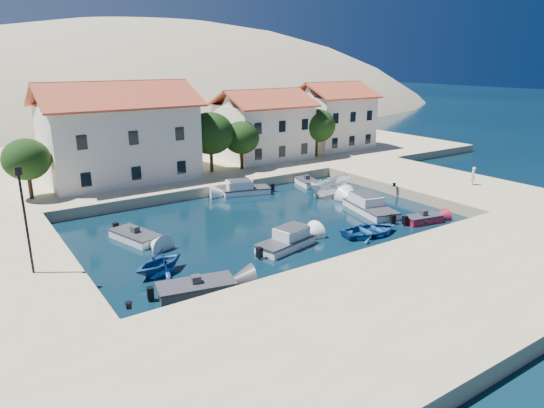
{
  "coord_description": "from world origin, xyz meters",
  "views": [
    {
      "loc": [
        -20.43,
        -20.89,
        12.81
      ],
      "look_at": [
        -0.27,
        8.95,
        2.0
      ],
      "focal_mm": 32.0,
      "sensor_mm": 36.0,
      "label": 1
    }
  ],
  "objects": [
    {
      "name": "cabin_cruiser_south",
      "position": [
        -1.8,
        4.98,
        0.48
      ],
      "size": [
        4.8,
        2.87,
        1.6
      ],
      "rotation": [
        0.0,
        0.0,
        0.23
      ],
      "color": "white",
      "rests_on": "ground"
    },
    {
      "name": "quay_north",
      "position": [
        2.0,
        38.0,
        0.5
      ],
      "size": [
        80.0,
        36.0,
        1.0
      ],
      "primitive_type": "cube",
      "color": "tan",
      "rests_on": "ground"
    },
    {
      "name": "trees",
      "position": [
        4.51,
        25.46,
        4.84
      ],
      "size": [
        37.3,
        5.3,
        6.45
      ],
      "color": "#382314",
      "rests_on": "quay_north"
    },
    {
      "name": "building_mid",
      "position": [
        12.0,
        29.0,
        5.22
      ],
      "size": [
        10.5,
        8.4,
        8.3
      ],
      "color": "white",
      "rests_on": "quay_north"
    },
    {
      "name": "building_left",
      "position": [
        -6.0,
        28.0,
        5.94
      ],
      "size": [
        14.7,
        9.45,
        9.7
      ],
      "color": "white",
      "rests_on": "quay_north"
    },
    {
      "name": "boat_east",
      "position": [
        9.99,
        13.89,
        0.0
      ],
      "size": [
        5.16,
        2.27,
        1.94
      ],
      "primitive_type": "imported",
      "rotation": [
        0.0,
        0.0,
        1.65
      ],
      "color": "white",
      "rests_on": "ground"
    },
    {
      "name": "cabin_cruiser_north",
      "position": [
        3.29,
        18.82,
        0.48
      ],
      "size": [
        5.05,
        3.22,
        1.6
      ],
      "rotation": [
        0.0,
        0.0,
        2.86
      ],
      "color": "white",
      "rests_on": "ground"
    },
    {
      "name": "hills",
      "position": [
        20.64,
        123.62,
        -23.4
      ],
      "size": [
        254.0,
        176.0,
        99.0
      ],
      "color": "tan",
      "rests_on": "ground"
    },
    {
      "name": "rowboat_south",
      "position": [
        5.12,
        3.57,
        0.0
      ],
      "size": [
        5.11,
        4.0,
        0.96
      ],
      "primitive_type": "imported",
      "rotation": [
        0.0,
        0.0,
        1.42
      ],
      "color": "navy",
      "rests_on": "ground"
    },
    {
      "name": "motorboat_white_west",
      "position": [
        -10.05,
        12.4,
        0.29
      ],
      "size": [
        3.0,
        4.62,
        1.25
      ],
      "rotation": [
        0.0,
        0.0,
        -1.29
      ],
      "color": "white",
      "rests_on": "ground"
    },
    {
      "name": "quay_south",
      "position": [
        0.0,
        -6.0,
        0.5
      ],
      "size": [
        52.0,
        12.0,
        1.0
      ],
      "primitive_type": "cube",
      "color": "tan",
      "rests_on": "ground"
    },
    {
      "name": "cabin_cruiser_east",
      "position": [
        9.17,
        7.64,
        0.48
      ],
      "size": [
        3.61,
        6.18,
        1.6
      ],
      "rotation": [
        0.0,
        0.0,
        1.34
      ],
      "color": "white",
      "rests_on": "ground"
    },
    {
      "name": "quay_east",
      "position": [
        20.5,
        10.0,
        0.5
      ],
      "size": [
        11.0,
        20.0,
        1.0
      ],
      "primitive_type": "cube",
      "color": "tan",
      "rests_on": "ground"
    },
    {
      "name": "quay_west",
      "position": [
        -19.0,
        10.0,
        0.5
      ],
      "size": [
        8.0,
        20.0,
        1.0
      ],
      "primitive_type": "cube",
      "color": "tan",
      "rests_on": "ground"
    },
    {
      "name": "motorboat_grey_sw",
      "position": [
        -9.98,
        2.28,
        0.29
      ],
      "size": [
        4.7,
        2.83,
        1.25
      ],
      "rotation": [
        0.0,
        0.0,
        -0.21
      ],
      "color": "#323337",
      "rests_on": "ground"
    },
    {
      "name": "bollards",
      "position": [
        2.8,
        3.87,
        1.15
      ],
      "size": [
        29.36,
        9.56,
        0.3
      ],
      "color": "black",
      "rests_on": "ground"
    },
    {
      "name": "rowboat_west",
      "position": [
        -10.77,
        5.92,
        0.0
      ],
      "size": [
        4.2,
        3.9,
        1.82
      ],
      "primitive_type": "imported",
      "rotation": [
        0.0,
        0.0,
        -1.26
      ],
      "color": "navy",
      "rests_on": "ground"
    },
    {
      "name": "building_right",
      "position": [
        24.0,
        30.0,
        5.47
      ],
      "size": [
        9.45,
        8.4,
        8.8
      ],
      "color": "white",
      "rests_on": "quay_north"
    },
    {
      "name": "ground",
      "position": [
        0.0,
        0.0,
        0.0
      ],
      "size": [
        400.0,
        400.0,
        0.0
      ],
      "primitive_type": "plane",
      "color": "black",
      "rests_on": "ground"
    },
    {
      "name": "lamppost",
      "position": [
        -17.5,
        8.0,
        4.75
      ],
      "size": [
        0.35,
        0.25,
        6.22
      ],
      "color": "black",
      "rests_on": "quay_west"
    },
    {
      "name": "motorboat_white_ne",
      "position": [
        10.49,
        18.29,
        0.3
      ],
      "size": [
        2.39,
        3.79,
        1.25
      ],
      "rotation": [
        0.0,
        0.0,
        1.34
      ],
      "color": "white",
      "rests_on": "ground"
    },
    {
      "name": "pedestrian",
      "position": [
        21.5,
        6.21,
        1.88
      ],
      "size": [
        0.76,
        0.67,
        1.76
      ],
      "primitive_type": "imported",
      "rotation": [
        0.0,
        0.0,
        3.63
      ],
      "color": "silver",
      "rests_on": "quay_east"
    },
    {
      "name": "motorboat_red_se",
      "position": [
        10.71,
        3.21,
        0.3
      ],
      "size": [
        3.31,
        1.93,
        1.25
      ],
      "rotation": [
        0.0,
        0.0,
        -0.18
      ],
      "color": "maroon",
      "rests_on": "ground"
    }
  ]
}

